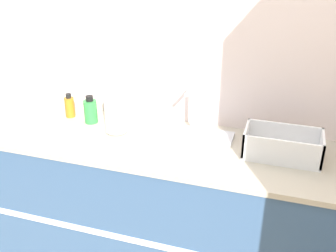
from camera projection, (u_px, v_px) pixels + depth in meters
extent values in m
cube|color=silver|center=(178.00, 60.00, 2.32)|extent=(4.76, 0.06, 2.60)
cube|color=#33517A|center=(161.00, 210.00, 2.41)|extent=(2.36, 0.60, 0.89)
cube|color=white|center=(144.00, 242.00, 2.16)|extent=(2.36, 0.01, 0.04)
cube|color=#B2A893|center=(160.00, 144.00, 2.21)|extent=(2.38, 0.63, 0.03)
cube|color=silver|center=(183.00, 144.00, 2.16)|extent=(0.50, 0.42, 0.02)
cylinder|color=silver|center=(193.00, 107.00, 2.26)|extent=(0.02, 0.02, 0.26)
cylinder|color=silver|center=(190.00, 90.00, 2.14)|extent=(0.02, 0.15, 0.02)
cylinder|color=#4C4C51|center=(117.00, 131.00, 2.31)|extent=(0.10, 0.10, 0.01)
cylinder|color=white|center=(116.00, 112.00, 2.26)|extent=(0.13, 0.13, 0.23)
cube|color=white|center=(281.00, 155.00, 2.06)|extent=(0.39, 0.21, 0.01)
cube|color=white|center=(282.00, 152.00, 1.94)|extent=(0.39, 0.01, 0.13)
cube|color=white|center=(284.00, 135.00, 2.11)|extent=(0.39, 0.01, 0.13)
cube|color=white|center=(246.00, 138.00, 2.08)|extent=(0.01, 0.21, 0.13)
cube|color=white|center=(322.00, 148.00, 1.98)|extent=(0.01, 0.21, 0.13)
cylinder|color=#2D8C3D|center=(91.00, 112.00, 2.41)|extent=(0.08, 0.08, 0.14)
cylinder|color=black|center=(89.00, 98.00, 2.37)|extent=(0.04, 0.04, 0.03)
cylinder|color=#B26B19|center=(70.00, 107.00, 2.49)|extent=(0.06, 0.06, 0.13)
cylinder|color=black|center=(68.00, 96.00, 2.45)|extent=(0.03, 0.03, 0.03)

